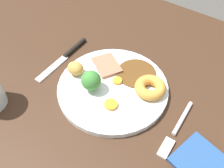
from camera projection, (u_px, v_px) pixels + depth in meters
dining_table at (107, 91)px, 62.42cm from camera, size 120.00×84.00×3.60cm
dinner_plate at (112, 89)px, 59.67cm from camera, size 25.81×25.81×1.40cm
gravy_pool at (136, 73)px, 61.79cm from camera, size 9.56×9.56×0.30cm
meat_slice_main at (107, 65)px, 63.21cm from camera, size 9.02×8.38×0.80cm
yorkshire_pudding at (150, 88)px, 57.43cm from camera, size 7.10×7.10×2.41cm
roast_potato_left at (76, 68)px, 60.71cm from camera, size 4.34×3.78×3.34cm
carrot_coin_front at (111, 105)px, 55.43cm from camera, size 2.98×2.98×0.63cm
carrot_coin_back at (117, 81)px, 59.98cm from camera, size 2.30×2.30×0.58cm
broccoli_floret at (91, 81)px, 56.70cm from camera, size 4.52×4.52×5.09cm
fork at (176, 130)px, 52.85cm from camera, size 2.16×15.29×0.90cm
knife at (67, 55)px, 67.62cm from camera, size 1.86×18.52×1.20cm
folded_napkin at (205, 165)px, 47.81cm from camera, size 12.88×11.43×0.80cm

